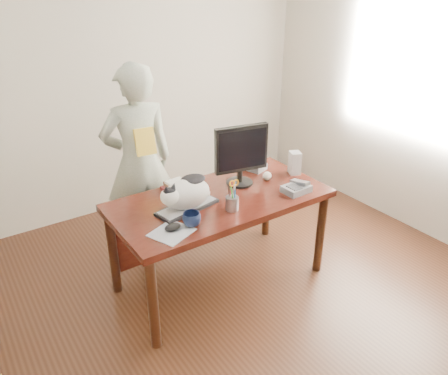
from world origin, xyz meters
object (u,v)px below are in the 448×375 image
mouse (173,227)px  speaker (295,163)px  baseball (267,176)px  pen_cup (232,202)px  keyboard (187,207)px  phone (297,188)px  desk (215,210)px  monitor (241,152)px  person (139,162)px  calculator (254,166)px  cat (185,193)px  book_stack (178,186)px  coffee_mug (192,219)px

mouse → speaker: 1.27m
baseball → speaker: bearing=-5.2°
pen_cup → keyboard: bearing=143.8°
pen_cup → phone: pen_cup is taller
desk → pen_cup: bearing=-97.0°
monitor → person: 0.91m
pen_cup → person: size_ratio=0.14×
desk → mouse: (-0.51, -0.29, 0.17)m
person → baseball: bearing=141.4°
keyboard → calculator: bearing=8.8°
calculator → pen_cup: bearing=-157.8°
desk → phone: size_ratio=7.81×
keyboard → cat: 0.12m
desk → book_stack: 0.33m
keyboard → mouse: 0.29m
baseball → person: (-0.76, 0.76, 0.04)m
desk → baseball: size_ratio=23.10×
cat → phone: (0.83, -0.23, -0.10)m
monitor → calculator: monitor is taller
cat → calculator: 0.88m
mouse → calculator: size_ratio=0.58×
monitor → mouse: 0.85m
keyboard → calculator: size_ratio=2.14×
cat → person: (0.02, 0.82, -0.06)m
mouse → coffee_mug: 0.13m
cat → coffee_mug: cat is taller
monitor → pen_cup: (-0.29, -0.29, -0.20)m
book_stack → calculator: 0.72m
monitor → person: person is taller
desk → calculator: (0.52, 0.19, 0.17)m
monitor → baseball: 0.33m
monitor → phone: 0.50m
coffee_mug → baseball: size_ratio=1.73×
keyboard → book_stack: (0.09, 0.29, 0.02)m
calculator → person: (-0.80, 0.53, 0.04)m
keyboard → coffee_mug: 0.23m
keyboard → mouse: bearing=-148.9°
desk → book_stack: (-0.20, 0.19, 0.18)m
mouse → person: (0.22, 1.02, 0.04)m
baseball → keyboard: bearing=-175.8°
desk → speaker: 0.78m
speaker → calculator: size_ratio=0.83×
person → speaker: bearing=149.0°
desk → phone: 0.64m
baseball → cat: bearing=-175.6°
desk → coffee_mug: 0.52m
mouse → coffee_mug: (0.13, -0.02, 0.02)m
desk → mouse: mouse is taller
pen_cup → coffee_mug: bearing=-175.2°
mouse → phone: 1.03m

